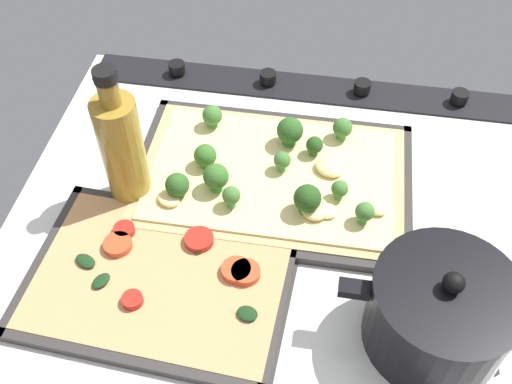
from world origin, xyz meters
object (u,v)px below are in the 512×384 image
at_px(baking_tray_front, 271,180).
at_px(baking_tray_back, 161,281).
at_px(oil_bottle, 122,149).
at_px(veggie_pizza_back, 163,276).
at_px(broccoli_pizza, 271,174).
at_px(cooking_pot, 440,314).

xyz_separation_m(baking_tray_front, baking_tray_back, (0.11, 0.19, 0.00)).
bearing_deg(oil_bottle, baking_tray_front, -163.85).
bearing_deg(veggie_pizza_back, broccoli_pizza, -120.74).
bearing_deg(broccoli_pizza, cooking_pot, 136.13).
bearing_deg(baking_tray_back, veggie_pizza_back, -130.09).
height_order(broccoli_pizza, baking_tray_back, broccoli_pizza).
height_order(broccoli_pizza, cooking_pot, cooking_pot).
relative_size(broccoli_pizza, oil_bottle, 1.72).
bearing_deg(broccoli_pizza, baking_tray_back, 59.08).
xyz_separation_m(baking_tray_back, oil_bottle, (0.08, -0.14, 0.09)).
height_order(baking_tray_front, cooking_pot, cooking_pot).
relative_size(broccoli_pizza, baking_tray_back, 1.10).
height_order(broccoli_pizza, veggie_pizza_back, broccoli_pizza).
height_order(baking_tray_front, veggie_pizza_back, veggie_pizza_back).
bearing_deg(baking_tray_back, cooking_pot, 176.31).
distance_m(broccoli_pizza, veggie_pizza_back, 0.22).
distance_m(baking_tray_front, baking_tray_back, 0.23).
bearing_deg(cooking_pot, oil_bottle, -20.99).
relative_size(baking_tray_front, cooking_pot, 1.73).
distance_m(broccoli_pizza, oil_bottle, 0.21).
distance_m(baking_tray_front, oil_bottle, 0.22).
xyz_separation_m(cooking_pot, oil_bottle, (0.42, -0.16, 0.04)).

